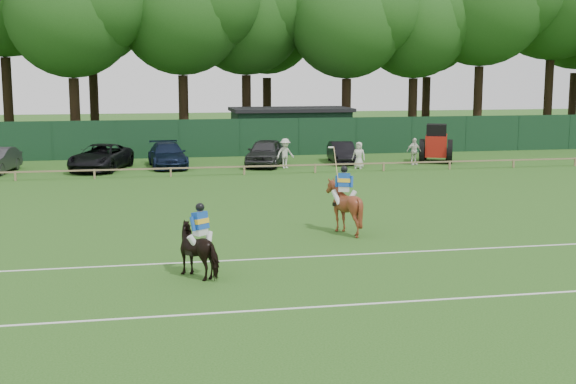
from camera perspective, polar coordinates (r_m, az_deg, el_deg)
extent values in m
plane|color=#1E4C14|center=(24.71, 0.21, -4.32)|extent=(160.00, 160.00, 0.00)
imported|color=black|center=(21.62, -6.48, -4.30)|extent=(1.72, 1.87, 1.49)
imported|color=maroon|center=(27.16, 4.15, -1.10)|extent=(2.04, 2.15, 1.87)
imported|color=black|center=(45.40, -13.70, 2.51)|extent=(3.96, 5.82, 1.48)
imported|color=#0F1932|center=(45.99, -8.91, 2.72)|extent=(2.35, 5.09, 1.44)
imported|color=#303032|center=(46.05, -1.67, 2.94)|extent=(3.39, 5.11, 1.62)
imported|color=black|center=(47.74, 4.01, 2.95)|extent=(1.76, 4.05, 1.29)
imported|color=beige|center=(45.01, -0.21, 2.88)|extent=(1.27, 0.96, 1.74)
imported|color=silver|center=(47.24, 9.30, 2.99)|extent=(1.01, 0.54, 1.63)
imported|color=silver|center=(45.01, 5.27, 2.73)|extent=(0.91, 0.82, 1.56)
cube|color=silver|center=(21.51, -6.51, -2.94)|extent=(0.44, 0.43, 0.18)
cube|color=#184AAF|center=(21.44, -6.52, -2.11)|extent=(0.50, 0.49, 0.51)
cube|color=yellow|center=(21.45, -6.52, -2.16)|extent=(0.52, 0.49, 0.18)
sphere|color=black|center=(21.37, -6.54, -1.13)|extent=(0.25, 0.25, 0.25)
cylinder|color=silver|center=(21.71, -5.90, -3.63)|extent=(0.32, 0.49, 0.59)
cylinder|color=silver|center=(21.36, -6.91, -3.86)|extent=(0.50, 0.26, 0.59)
cube|color=silver|center=(27.06, 4.17, 0.23)|extent=(0.43, 0.38, 0.18)
cube|color=#184AAF|center=(27.01, 4.18, 0.90)|extent=(0.49, 0.43, 0.51)
cube|color=yellow|center=(27.01, 4.18, 0.86)|extent=(0.51, 0.43, 0.18)
sphere|color=black|center=(26.96, 4.19, 1.68)|extent=(0.25, 0.25, 0.25)
cylinder|color=silver|center=(27.03, 4.70, -0.43)|extent=(0.47, 0.28, 0.59)
cylinder|color=silver|center=(27.09, 3.60, -0.39)|extent=(0.39, 0.45, 0.59)
cylinder|color=tan|center=(27.03, 3.57, 2.09)|extent=(0.06, 0.64, 1.17)
cube|color=silver|center=(19.07, 3.79, -8.40)|extent=(60.00, 0.10, 0.01)
cube|color=silver|center=(23.75, 0.68, -4.86)|extent=(60.00, 0.10, 0.01)
cube|color=#997F5B|center=(42.16, -4.61, 1.86)|extent=(62.00, 0.08, 0.08)
cube|color=#14351E|center=(50.98, -5.78, 3.99)|extent=(92.00, 0.04, 2.50)
cube|color=#14331E|center=(54.80, 0.19, 4.55)|extent=(8.00, 4.00, 2.80)
cube|color=black|center=(54.70, 0.19, 6.13)|extent=(8.40, 4.40, 0.24)
cube|color=#A2170E|center=(48.86, 10.92, 3.41)|extent=(2.12, 2.70, 1.29)
cube|color=black|center=(48.39, 10.95, 4.42)|extent=(1.60, 1.66, 0.90)
cylinder|color=black|center=(48.22, 9.89, 3.01)|extent=(0.86, 1.49, 1.49)
cylinder|color=black|center=(48.19, 11.90, 2.95)|extent=(0.86, 1.49, 1.49)
cylinder|color=black|center=(49.93, 10.06, 2.81)|extent=(0.58, 0.85, 0.80)
cylinder|color=black|center=(49.91, 11.78, 2.76)|extent=(0.58, 0.85, 0.80)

